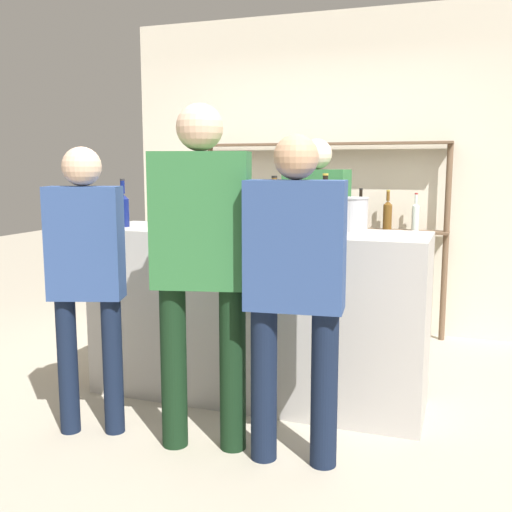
# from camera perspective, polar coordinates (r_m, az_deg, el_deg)

# --- Properties ---
(ground_plane) EXTENTS (16.00, 16.00, 0.00)m
(ground_plane) POSITION_cam_1_polar(r_m,az_deg,el_deg) (3.97, -0.00, -13.19)
(ground_plane) COLOR #B2A893
(bar_counter) EXTENTS (2.10, 0.61, 1.08)m
(bar_counter) POSITION_cam_1_polar(r_m,az_deg,el_deg) (3.80, -0.00, -5.63)
(bar_counter) COLOR #B7B2AD
(bar_counter) RESTS_ON ground_plane
(back_wall) EXTENTS (3.70, 0.12, 2.80)m
(back_wall) POSITION_cam_1_polar(r_m,az_deg,el_deg) (5.52, 6.72, 7.79)
(back_wall) COLOR beige
(back_wall) RESTS_ON ground_plane
(back_shelf) EXTENTS (2.19, 0.18, 1.67)m
(back_shelf) POSITION_cam_1_polar(r_m,az_deg,el_deg) (5.36, 6.11, 4.67)
(back_shelf) COLOR brown
(back_shelf) RESTS_ON ground_plane
(counter_bottle_0) EXTENTS (0.08, 0.08, 0.35)m
(counter_bottle_0) POSITION_cam_1_polar(r_m,az_deg,el_deg) (3.86, -2.26, 4.67)
(counter_bottle_0) COLOR black
(counter_bottle_0) RESTS_ON bar_counter
(counter_bottle_1) EXTENTS (0.09, 0.09, 0.35)m
(counter_bottle_1) POSITION_cam_1_polar(r_m,az_deg,el_deg) (3.71, 6.59, 4.54)
(counter_bottle_1) COLOR black
(counter_bottle_1) RESTS_ON bar_counter
(counter_bottle_2) EXTENTS (0.08, 0.08, 0.31)m
(counter_bottle_2) POSITION_cam_1_polar(r_m,az_deg,el_deg) (4.01, -12.53, 4.41)
(counter_bottle_2) COLOR #0F1956
(counter_bottle_2) RESTS_ON bar_counter
(counter_bottle_3) EXTENTS (0.09, 0.09, 0.34)m
(counter_bottle_3) POSITION_cam_1_polar(r_m,az_deg,el_deg) (3.64, 1.74, 4.39)
(counter_bottle_3) COLOR brown
(counter_bottle_3) RESTS_ON bar_counter
(wine_glass) EXTENTS (0.08, 0.08, 0.18)m
(wine_glass) POSITION_cam_1_polar(r_m,az_deg,el_deg) (4.12, -7.51, 4.83)
(wine_glass) COLOR silver
(wine_glass) RESTS_ON bar_counter
(ice_bucket) EXTENTS (0.19, 0.19, 0.21)m
(ice_bucket) POSITION_cam_1_polar(r_m,az_deg,el_deg) (3.66, 9.23, 3.93)
(ice_bucket) COLOR #B2B2B7
(ice_bucket) RESTS_ON bar_counter
(customer_right) EXTENTS (0.49, 0.26, 1.62)m
(customer_right) POSITION_cam_1_polar(r_m,az_deg,el_deg) (2.88, 3.72, -2.09)
(customer_right) COLOR #121C33
(customer_right) RESTS_ON ground_plane
(customer_left) EXTENTS (0.42, 0.29, 1.57)m
(customer_left) POSITION_cam_1_polar(r_m,az_deg,el_deg) (3.34, -15.88, -1.05)
(customer_left) COLOR #121C33
(customer_left) RESTS_ON ground_plane
(server_behind_counter) EXTENTS (0.49, 0.26, 1.67)m
(server_behind_counter) POSITION_cam_1_polar(r_m,az_deg,el_deg) (4.43, 5.70, 2.04)
(server_behind_counter) COLOR black
(server_behind_counter) RESTS_ON ground_plane
(customer_center) EXTENTS (0.52, 0.32, 1.78)m
(customer_center) POSITION_cam_1_polar(r_m,az_deg,el_deg) (3.03, -5.22, 0.32)
(customer_center) COLOR black
(customer_center) RESTS_ON ground_plane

